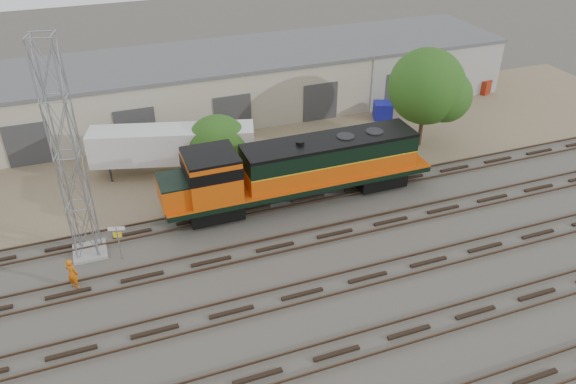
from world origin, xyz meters
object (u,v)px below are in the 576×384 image
object	(u,v)px
semi_trailer	(177,145)
signal_tower	(68,159)
locomotive	(295,169)
worker	(72,273)

from	to	relation	value
semi_trailer	signal_tower	bearing A→B (deg)	-116.34
signal_tower	semi_trailer	bearing A→B (deg)	48.27
locomotive	semi_trailer	bearing A→B (deg)	134.64
signal_tower	semi_trailer	xyz separation A→B (m)	(6.97, 7.82, -4.16)
signal_tower	locomotive	bearing A→B (deg)	4.40
signal_tower	worker	distance (m)	6.29
locomotive	signal_tower	world-z (taller)	signal_tower
locomotive	semi_trailer	size ratio (longest dim) A/B	1.55
locomotive	worker	bearing A→B (deg)	-164.81
worker	semi_trailer	xyz separation A→B (m)	(7.95, 10.74, 1.33)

